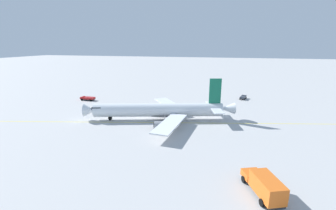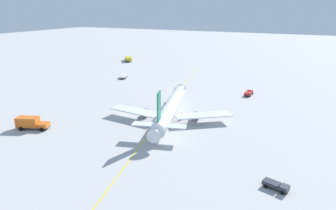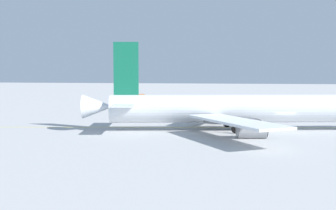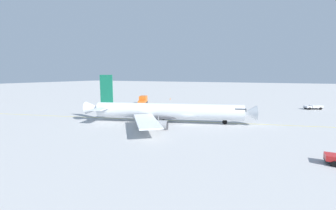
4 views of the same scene
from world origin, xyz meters
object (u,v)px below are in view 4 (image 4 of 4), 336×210
at_px(catering_truck_truck, 143,100).
at_px(safety_cone_near, 170,99).
at_px(airliner_main, 166,112).
at_px(safety_cone_mid, 170,98).
at_px(pushback_tug_truck, 314,107).

bearing_deg(catering_truck_truck, safety_cone_near, 146.70).
distance_m(airliner_main, safety_cone_mid, 53.59).
bearing_deg(safety_cone_near, safety_cone_mid, 113.61).
relative_size(airliner_main, safety_cone_near, 73.38).
bearing_deg(airliner_main, safety_cone_mid, 97.21).
relative_size(airliner_main, catering_truck_truck, 4.89).
distance_m(catering_truck_truck, pushback_tug_truck, 59.50).
bearing_deg(safety_cone_near, airliner_main, -67.05).
relative_size(catering_truck_truck, pushback_tug_truck, 1.40).
xyz_separation_m(catering_truck_truck, pushback_tug_truck, (58.27, 12.01, -0.85)).
distance_m(catering_truck_truck, safety_cone_mid, 21.74).
height_order(pushback_tug_truck, safety_cone_near, pushback_tug_truck).
bearing_deg(safety_cone_near, pushback_tug_truck, -6.09).
relative_size(pushback_tug_truck, safety_cone_mid, 10.69).
bearing_deg(pushback_tug_truck, airliner_main, 21.98).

